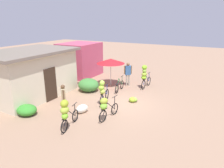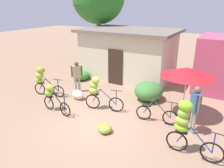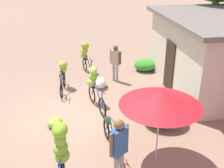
{
  "view_description": "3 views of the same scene",
  "coord_description": "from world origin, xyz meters",
  "px_view_note": "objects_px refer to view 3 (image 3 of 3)",
  "views": [
    {
      "loc": [
        -9.97,
        -4.8,
        4.72
      ],
      "look_at": [
        0.5,
        0.8,
        0.93
      ],
      "focal_mm": 32.49,
      "sensor_mm": 36.0,
      "label": 1
    },
    {
      "loc": [
        4.08,
        -6.17,
        4.3
      ],
      "look_at": [
        -0.25,
        1.36,
        1.06
      ],
      "focal_mm": 34.33,
      "sensor_mm": 36.0,
      "label": 2
    },
    {
      "loc": [
        8.2,
        -0.04,
        4.93
      ],
      "look_at": [
        -0.1,
        1.36,
        1.05
      ],
      "focal_mm": 44.02,
      "sensor_mm": 36.0,
      "label": 3
    }
  ],
  "objects_px": {
    "bicycle_rightmost": "(61,153)",
    "banana_pile_on_ground": "(55,123)",
    "bicycle_by_shop": "(111,138)",
    "person_bystander": "(115,60)",
    "produce_sack": "(101,83)",
    "building_low": "(212,52)",
    "bicycle_near_pile": "(63,73)",
    "bicycle_center_loaded": "(94,84)",
    "person_vendor": "(119,145)",
    "bicycle_leftmost": "(85,54)",
    "market_umbrella": "(160,99)"
  },
  "relations": [
    {
      "from": "bicycle_by_shop",
      "to": "produce_sack",
      "type": "xyz_separation_m",
      "value": [
        -4.02,
        0.24,
        -0.12
      ]
    },
    {
      "from": "bicycle_near_pile",
      "to": "market_umbrella",
      "type": "bearing_deg",
      "value": 25.9
    },
    {
      "from": "bicycle_by_shop",
      "to": "person_bystander",
      "type": "bearing_deg",
      "value": 168.35
    },
    {
      "from": "banana_pile_on_ground",
      "to": "produce_sack",
      "type": "height_order",
      "value": "produce_sack"
    },
    {
      "from": "bicycle_leftmost",
      "to": "banana_pile_on_ground",
      "type": "bearing_deg",
      "value": -16.73
    },
    {
      "from": "building_low",
      "to": "market_umbrella",
      "type": "height_order",
      "value": "building_low"
    },
    {
      "from": "building_low",
      "to": "bicycle_leftmost",
      "type": "height_order",
      "value": "building_low"
    },
    {
      "from": "building_low",
      "to": "bicycle_center_loaded",
      "type": "bearing_deg",
      "value": -79.82
    },
    {
      "from": "bicycle_center_loaded",
      "to": "bicycle_by_shop",
      "type": "bearing_deg",
      "value": 4.32
    },
    {
      "from": "bicycle_center_loaded",
      "to": "bicycle_by_shop",
      "type": "distance_m",
      "value": 2.63
    },
    {
      "from": "person_bystander",
      "to": "banana_pile_on_ground",
      "type": "bearing_deg",
      "value": -38.03
    },
    {
      "from": "banana_pile_on_ground",
      "to": "person_bystander",
      "type": "relative_size",
      "value": 0.39
    },
    {
      "from": "market_umbrella",
      "to": "banana_pile_on_ground",
      "type": "distance_m",
      "value": 3.79
    },
    {
      "from": "person_vendor",
      "to": "bicycle_center_loaded",
      "type": "bearing_deg",
      "value": -177.61
    },
    {
      "from": "building_low",
      "to": "bicycle_by_shop",
      "type": "relative_size",
      "value": 3.47
    },
    {
      "from": "person_vendor",
      "to": "person_bystander",
      "type": "xyz_separation_m",
      "value": [
        -5.9,
        0.98,
        -0.1
      ]
    },
    {
      "from": "bicycle_rightmost",
      "to": "produce_sack",
      "type": "xyz_separation_m",
      "value": [
        -5.31,
        1.57,
        -0.78
      ]
    },
    {
      "from": "bicycle_near_pile",
      "to": "banana_pile_on_ground",
      "type": "bearing_deg",
      "value": -6.06
    },
    {
      "from": "banana_pile_on_ground",
      "to": "bicycle_center_loaded",
      "type": "bearing_deg",
      "value": 131.37
    },
    {
      "from": "bicycle_center_loaded",
      "to": "person_vendor",
      "type": "bearing_deg",
      "value": 2.39
    },
    {
      "from": "building_low",
      "to": "market_umbrella",
      "type": "relative_size",
      "value": 2.77
    },
    {
      "from": "building_low",
      "to": "produce_sack",
      "type": "xyz_separation_m",
      "value": [
        -0.57,
        -4.42,
        -1.26
      ]
    },
    {
      "from": "bicycle_rightmost",
      "to": "person_vendor",
      "type": "distance_m",
      "value": 1.31
    },
    {
      "from": "building_low",
      "to": "bicycle_rightmost",
      "type": "height_order",
      "value": "building_low"
    },
    {
      "from": "bicycle_leftmost",
      "to": "banana_pile_on_ground",
      "type": "height_order",
      "value": "bicycle_leftmost"
    },
    {
      "from": "banana_pile_on_ground",
      "to": "bicycle_near_pile",
      "type": "bearing_deg",
      "value": 173.94
    },
    {
      "from": "bicycle_center_loaded",
      "to": "bicycle_rightmost",
      "type": "xyz_separation_m",
      "value": [
        3.87,
        -1.14,
        0.16
      ]
    },
    {
      "from": "market_umbrella",
      "to": "person_bystander",
      "type": "relative_size",
      "value": 1.27
    },
    {
      "from": "bicycle_rightmost",
      "to": "bicycle_center_loaded",
      "type": "bearing_deg",
      "value": 163.56
    },
    {
      "from": "market_umbrella",
      "to": "bicycle_leftmost",
      "type": "height_order",
      "value": "market_umbrella"
    },
    {
      "from": "banana_pile_on_ground",
      "to": "produce_sack",
      "type": "distance_m",
      "value": 3.22
    },
    {
      "from": "market_umbrella",
      "to": "bicycle_near_pile",
      "type": "bearing_deg",
      "value": -154.1
    },
    {
      "from": "bicycle_center_loaded",
      "to": "person_bystander",
      "type": "xyz_separation_m",
      "value": [
        -2.01,
        1.14,
        0.14
      ]
    },
    {
      "from": "banana_pile_on_ground",
      "to": "person_vendor",
      "type": "bearing_deg",
      "value": 30.03
    },
    {
      "from": "bicycle_leftmost",
      "to": "person_vendor",
      "type": "xyz_separation_m",
      "value": [
        7.11,
        0.21,
        0.19
      ]
    },
    {
      "from": "bicycle_near_pile",
      "to": "person_vendor",
      "type": "bearing_deg",
      "value": 12.9
    },
    {
      "from": "banana_pile_on_ground",
      "to": "building_low",
      "type": "bearing_deg",
      "value": 108.53
    },
    {
      "from": "banana_pile_on_ground",
      "to": "bicycle_by_shop",
      "type": "bearing_deg",
      "value": 49.29
    },
    {
      "from": "bicycle_rightmost",
      "to": "banana_pile_on_ground",
      "type": "xyz_separation_m",
      "value": [
        -2.65,
        -0.24,
        -0.86
      ]
    },
    {
      "from": "bicycle_leftmost",
      "to": "person_vendor",
      "type": "distance_m",
      "value": 7.12
    },
    {
      "from": "market_umbrella",
      "to": "bicycle_rightmost",
      "type": "xyz_separation_m",
      "value": [
        0.56,
        -2.42,
        -0.86
      ]
    },
    {
      "from": "building_low",
      "to": "person_bystander",
      "type": "relative_size",
      "value": 3.52
    },
    {
      "from": "banana_pile_on_ground",
      "to": "person_bystander",
      "type": "height_order",
      "value": "person_bystander"
    },
    {
      "from": "bicycle_by_shop",
      "to": "person_vendor",
      "type": "distance_m",
      "value": 1.51
    },
    {
      "from": "building_low",
      "to": "bicycle_center_loaded",
      "type": "distance_m",
      "value": 4.97
    },
    {
      "from": "produce_sack",
      "to": "building_low",
      "type": "bearing_deg",
      "value": 82.6
    },
    {
      "from": "building_low",
      "to": "produce_sack",
      "type": "height_order",
      "value": "building_low"
    },
    {
      "from": "bicycle_near_pile",
      "to": "bicycle_by_shop",
      "type": "xyz_separation_m",
      "value": [
        4.14,
        1.28,
        -0.38
      ]
    },
    {
      "from": "bicycle_rightmost",
      "to": "person_vendor",
      "type": "relative_size",
      "value": 0.98
    },
    {
      "from": "banana_pile_on_ground",
      "to": "bicycle_rightmost",
      "type": "bearing_deg",
      "value": 5.26
    }
  ]
}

